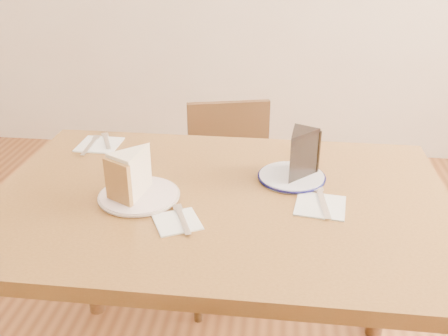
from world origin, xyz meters
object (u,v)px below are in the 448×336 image
plate_navy (292,177)px  carrot_cake (136,174)px  chair_far (232,194)px  chocolate_cake (298,157)px  plate_cream (139,196)px  table (220,227)px

plate_navy → carrot_cake: (-0.40, -0.15, 0.06)m
chair_far → chocolate_cake: chocolate_cake is taller
plate_navy → carrot_cake: 0.43m
plate_cream → plate_navy: same height
table → chocolate_cake: chocolate_cake is taller
chair_far → chocolate_cake: (0.22, -0.47, 0.39)m
chair_far → plate_cream: bearing=59.5°
carrot_cake → chocolate_cake: (0.41, 0.14, 0.01)m
table → plate_navy: 0.24m
carrot_cake → chocolate_cake: bearing=48.0°
table → plate_navy: (0.19, 0.12, 0.10)m
table → plate_navy: bearing=32.0°
carrot_cake → chocolate_cake: size_ratio=0.95×
chair_far → carrot_cake: (-0.19, -0.61, 0.39)m
plate_navy → chair_far: bearing=114.6°
plate_navy → chocolate_cake: (0.01, -0.01, 0.07)m
chocolate_cake → chair_far: bearing=-39.4°
plate_navy → chocolate_cake: bearing=-26.8°
table → carrot_cake: 0.27m
plate_navy → carrot_cake: carrot_cake is taller
chocolate_cake → table: bearing=53.8°
plate_cream → carrot_cake: size_ratio=1.77×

